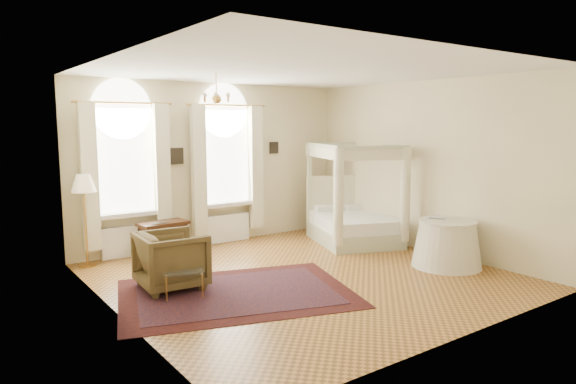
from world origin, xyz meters
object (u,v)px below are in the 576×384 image
at_px(stool, 169,238).
at_px(armchair, 172,260).
at_px(coffee_table, 183,273).
at_px(side_table, 447,244).
at_px(floor_lamp, 84,188).
at_px(nightstand, 335,218).
at_px(canopy_bed, 354,220).
at_px(writing_desk, 163,227).

xyz_separation_m(stool, armchair, (-0.73, -1.85, 0.09)).
xyz_separation_m(armchair, coffee_table, (-0.02, -0.46, -0.08)).
bearing_deg(side_table, stool, 136.14).
bearing_deg(floor_lamp, nightstand, -3.85).
bearing_deg(coffee_table, floor_lamp, 105.52).
distance_m(floor_lamp, side_table, 6.37).
relative_size(coffee_table, side_table, 0.56).
xyz_separation_m(canopy_bed, writing_desk, (-3.72, 1.18, 0.10)).
xyz_separation_m(nightstand, side_table, (-0.31, -3.33, 0.07)).
height_order(canopy_bed, armchair, canopy_bed).
bearing_deg(stool, side_table, -43.86).
bearing_deg(armchair, stool, -17.91).
xyz_separation_m(stool, side_table, (3.65, -3.51, 0.05)).
bearing_deg(coffee_table, canopy_bed, 14.09).
bearing_deg(side_table, armchair, 159.20).
xyz_separation_m(stool, floor_lamp, (-1.44, 0.18, 1.03)).
xyz_separation_m(nightstand, stool, (-3.96, 0.18, 0.02)).
relative_size(nightstand, floor_lamp, 0.41).
relative_size(armchair, floor_lamp, 0.59).
xyz_separation_m(nightstand, writing_desk, (-4.08, 0.15, 0.24)).
relative_size(writing_desk, armchair, 0.97).
bearing_deg(stool, nightstand, -2.67).
bearing_deg(armchair, floor_lamp, 22.97).
bearing_deg(nightstand, armchair, -160.48).
bearing_deg(writing_desk, canopy_bed, -17.53).
height_order(stool, side_table, side_table).
bearing_deg(floor_lamp, canopy_bed, -15.45).
bearing_deg(canopy_bed, side_table, -88.72).
distance_m(nightstand, stool, 3.96).
bearing_deg(coffee_table, armchair, 87.49).
distance_m(canopy_bed, floor_lamp, 5.31).
relative_size(stool, coffee_table, 0.68).
height_order(nightstand, stool, nightstand).
height_order(floor_lamp, side_table, floor_lamp).
distance_m(nightstand, armchair, 4.98).
height_order(canopy_bed, floor_lamp, canopy_bed).
bearing_deg(writing_desk, side_table, -42.62).
distance_m(nightstand, side_table, 3.34).
bearing_deg(writing_desk, coffee_table, -105.49).
height_order(armchair, coffee_table, armchair).
bearing_deg(armchair, writing_desk, -14.97).
height_order(canopy_bed, stool, canopy_bed).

